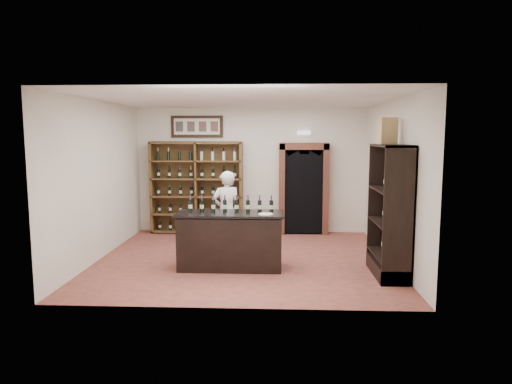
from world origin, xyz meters
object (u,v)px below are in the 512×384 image
(wine_shelf, at_px, (197,187))
(wine_crate, at_px, (388,131))
(side_cabinet, at_px, (391,231))
(shopkeeper, at_px, (226,211))
(tasting_counter, at_px, (230,241))
(counter_bottle_0, at_px, (190,205))

(wine_shelf, height_order, wine_crate, wine_crate)
(wine_shelf, xyz_separation_m, wine_crate, (3.80, -2.88, 1.32))
(wine_shelf, height_order, side_cabinet, same)
(wine_shelf, xyz_separation_m, shopkeeper, (0.90, -1.72, -0.28))
(shopkeeper, distance_m, wine_crate, 3.51)
(shopkeeper, xyz_separation_m, wine_crate, (2.90, -1.16, 1.61))
(tasting_counter, distance_m, shopkeeper, 1.28)
(tasting_counter, height_order, side_cabinet, side_cabinet)
(side_cabinet, bearing_deg, wine_shelf, 139.79)
(wine_shelf, relative_size, side_cabinet, 1.00)
(wine_shelf, bearing_deg, counter_bottle_0, -82.41)
(tasting_counter, relative_size, side_cabinet, 0.85)
(tasting_counter, bearing_deg, shopkeeper, 99.45)
(shopkeeper, bearing_deg, wine_shelf, -83.45)
(counter_bottle_0, height_order, side_cabinet, side_cabinet)
(wine_shelf, relative_size, tasting_counter, 1.17)
(side_cabinet, bearing_deg, wine_crate, 94.35)
(wine_crate, bearing_deg, shopkeeper, 139.47)
(counter_bottle_0, relative_size, side_cabinet, 0.14)
(tasting_counter, bearing_deg, counter_bottle_0, 173.57)
(counter_bottle_0, height_order, shopkeeper, shopkeeper)
(shopkeeper, bearing_deg, wine_crate, 137.07)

